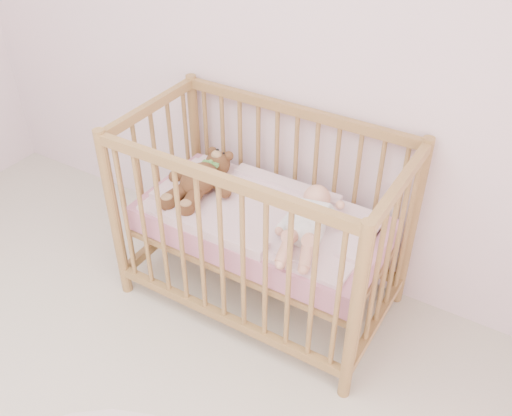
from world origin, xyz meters
The scene contains 6 objects.
wall_back centered at (0.00, 2.00, 1.35)m, with size 4.00×0.02×2.70m, color white.
crib centered at (0.24, 1.60, 0.50)m, with size 1.36×0.76×1.00m, color #B4884C, non-canonical shape.
mattress centered at (0.24, 1.60, 0.49)m, with size 1.22×0.62×0.13m, color pink.
blanket centered at (0.24, 1.60, 0.56)m, with size 1.10×0.58×0.06m, color #EEA4B1, non-canonical shape.
baby centered at (0.50, 1.58, 0.64)m, with size 0.29×0.60×0.14m, color white, non-canonical shape.
teddy_bear centered at (-0.11, 1.58, 0.65)m, with size 0.38×0.54×0.15m, color brown, non-canonical shape.
Camera 1 is at (1.37, -0.32, 2.25)m, focal length 40.00 mm.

